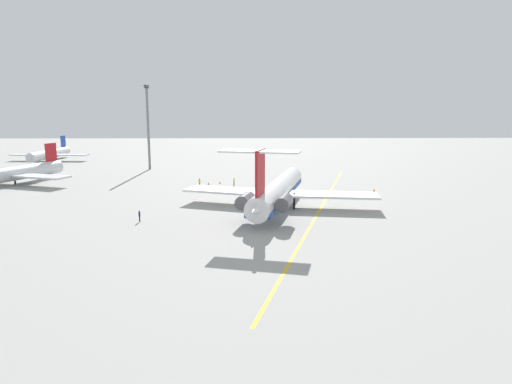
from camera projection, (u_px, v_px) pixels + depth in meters
name	position (u px, v px, depth m)	size (l,w,h in m)	color
ground	(311.00, 205.00, 82.16)	(388.80, 388.80, 0.00)	#9E9E99
main_jetliner	(277.00, 191.00, 78.95)	(39.29, 35.12, 11.58)	white
airliner_mid_right	(11.00, 174.00, 103.58)	(28.45, 28.57, 8.74)	silver
airliner_far_right	(49.00, 154.00, 151.86)	(26.39, 26.06, 7.89)	silver
ground_crew_near_nose	(139.00, 215.00, 69.76)	(0.43, 0.29, 1.79)	black
ground_crew_near_tail	(200.00, 181.00, 101.94)	(0.29, 0.47, 1.83)	black
ground_crew_portside	(234.00, 181.00, 103.55)	(0.31, 0.32, 1.65)	black
safety_cone_nose	(374.00, 190.00, 95.92)	(0.40, 0.40, 0.55)	#EA590F
safety_cone_wingtip	(208.00, 183.00, 104.49)	(0.40, 0.40, 0.55)	#EA590F
safety_cone_tail	(220.00, 182.00, 105.79)	(0.40, 0.40, 0.55)	#EA590F
taxiway_centreline	(322.00, 207.00, 80.73)	(94.60, 0.36, 0.01)	gold
light_mast	(148.00, 124.00, 129.09)	(4.00, 0.70, 23.97)	slate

